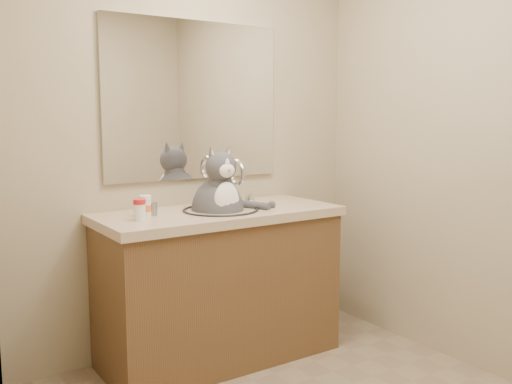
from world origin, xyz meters
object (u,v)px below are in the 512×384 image
Objects in this scene: cat at (219,206)px; pill_bottle_orange at (145,206)px; grey_canister at (153,209)px; pill_bottle_redcap at (140,210)px.

pill_bottle_orange is at bearing 176.87° from cat.
cat is 5.19× the size of pill_bottle_orange.
grey_canister is (0.05, 0.01, -0.02)m from pill_bottle_orange.
cat is at bearing 6.12° from pill_bottle_redcap.
cat is 5.36× the size of pill_bottle_redcap.
cat reaches higher than grey_canister.
pill_bottle_orange reaches higher than pill_bottle_redcap.
pill_bottle_redcap is (-0.48, -0.05, 0.03)m from cat.
cat is 0.42m from pill_bottle_orange.
grey_canister is at bearing 174.57° from cat.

